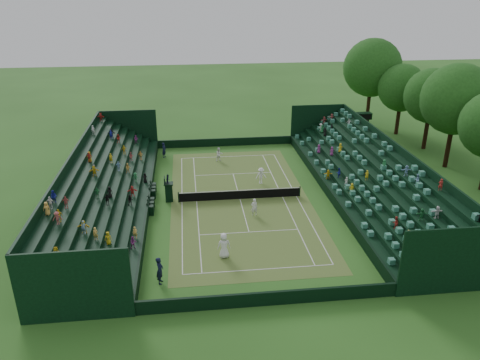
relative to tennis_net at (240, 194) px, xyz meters
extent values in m
plane|color=#29571B|center=(0.00, 0.00, -0.53)|extent=(160.00, 160.00, 0.00)
cube|color=#3B7E2A|center=(0.00, 0.00, -0.52)|extent=(12.97, 26.77, 0.01)
cube|color=black|center=(0.00, 15.88, -0.03)|extent=(17.17, 0.20, 1.00)
cube|color=black|center=(0.00, -15.88, -0.03)|extent=(17.17, 0.20, 1.00)
cube|color=black|center=(8.48, 0.00, -0.03)|extent=(0.20, 31.77, 1.00)
cube|color=black|center=(-8.48, 0.00, -0.03)|extent=(0.20, 31.77, 1.00)
cube|color=black|center=(8.98, 0.00, -0.03)|extent=(0.80, 32.00, 1.00)
cube|color=black|center=(9.79, 0.00, 0.20)|extent=(0.80, 32.00, 1.45)
cube|color=black|center=(10.58, 0.00, 0.42)|extent=(0.80, 32.00, 1.90)
cube|color=black|center=(11.38, 0.00, 0.65)|extent=(0.80, 32.00, 2.35)
cube|color=black|center=(12.18, 0.00, 0.87)|extent=(0.80, 32.00, 2.80)
cube|color=black|center=(12.98, 0.00, 1.10)|extent=(0.80, 32.00, 3.25)
cube|color=black|center=(13.79, 0.00, 1.32)|extent=(0.80, 32.00, 3.70)
cube|color=black|center=(14.59, 0.00, 1.55)|extent=(0.80, 32.00, 4.15)
cube|color=black|center=(15.08, 0.00, 1.92)|extent=(0.20, 32.00, 4.90)
cube|color=black|center=(-8.98, 0.00, -0.03)|extent=(0.80, 32.00, 1.00)
cube|color=black|center=(-9.79, 0.00, 0.20)|extent=(0.80, 32.00, 1.45)
cube|color=black|center=(-10.58, 0.00, 0.42)|extent=(0.80, 32.00, 1.90)
cube|color=black|center=(-11.38, 0.00, 0.65)|extent=(0.80, 32.00, 2.35)
cube|color=black|center=(-12.18, 0.00, 0.87)|extent=(0.80, 32.00, 2.80)
cube|color=black|center=(-12.98, 0.00, 1.10)|extent=(0.80, 32.00, 3.25)
cube|color=black|center=(-13.79, 0.00, 1.32)|extent=(0.80, 32.00, 3.70)
cube|color=black|center=(-14.59, 0.00, 1.55)|extent=(0.80, 32.00, 4.15)
cube|color=black|center=(-15.08, 0.00, 1.92)|extent=(0.20, 32.00, 4.90)
cylinder|color=black|center=(-5.79, 0.00, 0.00)|extent=(0.10, 0.10, 1.06)
cylinder|color=black|center=(5.79, 0.00, 0.00)|extent=(0.10, 0.10, 1.06)
cube|color=black|center=(0.00, 0.00, -0.07)|extent=(11.57, 0.02, 0.86)
cube|color=white|center=(0.00, 0.00, 0.40)|extent=(11.57, 0.04, 0.07)
cylinder|color=black|center=(17.00, 16.00, 0.97)|extent=(0.16, 0.16, 3.00)
cylinder|color=black|center=(18.50, 16.00, 0.97)|extent=(0.16, 0.16, 3.00)
cube|color=black|center=(17.75, 16.00, 2.77)|extent=(2.00, 1.00, 0.80)
cylinder|color=black|center=(23.77, 5.81, 1.54)|extent=(0.50, 0.50, 4.13)
sphere|color=#1B4814|center=(23.77, 5.81, 7.13)|extent=(7.54, 7.54, 7.54)
cylinder|color=black|center=(24.35, 12.01, 1.25)|extent=(0.50, 0.50, 3.56)
sphere|color=#1B4814|center=(24.35, 12.01, 6.09)|extent=(6.51, 6.51, 6.51)
cylinder|color=black|center=(23.52, 18.21, 1.17)|extent=(0.50, 0.50, 3.39)
sphere|color=#1B4814|center=(23.52, 18.21, 5.77)|extent=(6.20, 6.20, 6.20)
cylinder|color=black|center=(21.19, 23.15, 1.66)|extent=(0.50, 0.50, 4.38)
sphere|color=#1B4814|center=(21.19, 23.15, 7.60)|extent=(8.00, 8.00, 8.00)
cube|color=black|center=(-6.66, 0.45, 0.34)|extent=(0.67, 0.67, 1.72)
cube|color=black|center=(-6.66, 0.45, 1.25)|extent=(0.86, 0.86, 0.10)
cube|color=black|center=(-6.99, 0.45, 1.58)|extent=(0.08, 0.86, 0.67)
imported|color=black|center=(-6.66, 0.45, 1.74)|extent=(0.47, 0.53, 0.89)
cube|color=black|center=(-8.24, -2.21, -0.10)|extent=(0.54, 0.54, 0.86)
cube|color=black|center=(-8.51, -2.21, 0.44)|extent=(0.06, 0.54, 0.54)
cube|color=black|center=(-8.24, -1.41, -0.10)|extent=(0.54, 0.54, 0.86)
cube|color=black|center=(-8.51, -1.41, 0.44)|extent=(0.06, 0.54, 0.54)
cube|color=black|center=(-8.24, -0.61, -0.10)|extent=(0.54, 0.54, 0.86)
cube|color=black|center=(-8.51, -0.61, 0.44)|extent=(0.06, 0.54, 0.54)
cube|color=black|center=(-8.24, 1.19, -0.10)|extent=(0.54, 0.54, 0.86)
cube|color=black|center=(-8.51, 1.19, 0.44)|extent=(0.06, 0.54, 0.54)
cube|color=black|center=(-8.24, 1.99, -0.10)|extent=(0.54, 0.54, 0.86)
cube|color=black|center=(-8.51, 1.99, 0.44)|extent=(0.06, 0.54, 0.54)
cube|color=black|center=(-8.24, 2.79, -0.10)|extent=(0.54, 0.54, 0.86)
cube|color=black|center=(-8.51, 2.79, 0.44)|extent=(0.06, 0.54, 0.54)
imported|color=white|center=(-2.36, -9.94, 0.48)|extent=(1.04, 0.72, 2.01)
imported|color=white|center=(0.86, -3.42, 0.29)|extent=(0.62, 0.43, 1.62)
imported|color=white|center=(-1.17, 10.51, 0.29)|extent=(0.94, 0.82, 1.64)
imported|color=white|center=(2.58, 3.55, 0.33)|extent=(1.20, 0.82, 1.71)
imported|color=black|center=(-7.50, 12.54, 0.38)|extent=(0.67, 0.78, 1.82)
imported|color=black|center=(-6.97, -12.66, 0.47)|extent=(0.56, 0.78, 1.99)
camera|label=1|loc=(-4.68, -39.92, 18.51)|focal=35.00mm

